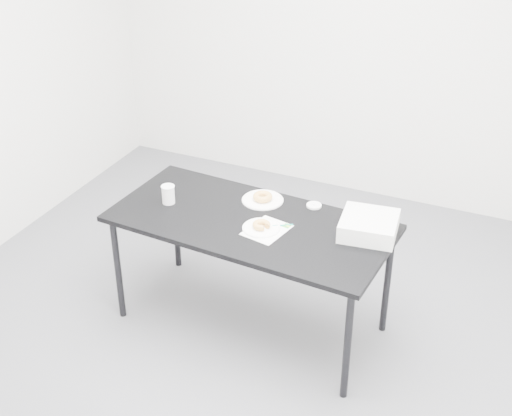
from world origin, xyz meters
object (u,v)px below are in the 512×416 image
at_px(bakery_box, 369,226).
at_px(coffee_cup, 168,194).
at_px(table, 250,229).
at_px(plate_far, 263,200).
at_px(scorecard, 267,230).
at_px(plate_near, 261,228).
at_px(donut_near, 261,225).
at_px(pen, 283,225).
at_px(donut_far, 263,197).

bearing_deg(bakery_box, coffee_cup, -179.99).
relative_size(table, plate_far, 6.64).
bearing_deg(table, bakery_box, 16.12).
relative_size(plate_far, coffee_cup, 2.20).
height_order(scorecard, coffee_cup, coffee_cup).
xyz_separation_m(plate_near, donut_near, (0.00, 0.00, 0.02)).
bearing_deg(plate_near, pen, 36.94).
distance_m(table, coffee_cup, 0.54).
bearing_deg(pen, coffee_cup, 150.52).
bearing_deg(donut_far, plate_near, -67.59).
bearing_deg(bakery_box, donut_far, 164.23).
height_order(pen, donut_far, donut_far).
distance_m(table, plate_far, 0.25).
xyz_separation_m(donut_near, plate_far, (-0.12, 0.30, -0.02)).
relative_size(pen, donut_near, 1.17).
distance_m(scorecard, plate_far, 0.34).
distance_m(plate_near, coffee_cup, 0.63).
distance_m(donut_near, donut_far, 0.32).
bearing_deg(plate_near, plate_far, 112.41).
bearing_deg(bakery_box, plate_far, 164.23).
distance_m(scorecard, bakery_box, 0.56).
height_order(coffee_cup, bakery_box, coffee_cup).
bearing_deg(table, plate_near, -26.13).
relative_size(pen, plate_near, 0.55).
relative_size(scorecard, donut_near, 2.52).
distance_m(plate_far, coffee_cup, 0.56).
distance_m(scorecard, pen, 0.10).
height_order(plate_far, donut_far, donut_far).
bearing_deg(scorecard, pen, 60.50).
distance_m(table, donut_far, 0.26).
distance_m(donut_near, plate_far, 0.32).
height_order(plate_near, coffee_cup, coffee_cup).
xyz_separation_m(table, bakery_box, (0.65, 0.14, 0.11)).
height_order(plate_near, donut_far, donut_far).
xyz_separation_m(donut_near, bakery_box, (0.56, 0.19, 0.03)).
height_order(donut_far, coffee_cup, coffee_cup).
bearing_deg(donut_far, donut_near, -67.59).
distance_m(pen, bakery_box, 0.48).
bearing_deg(donut_far, plate_far, 0.00).
bearing_deg(pen, table, 154.53).
bearing_deg(donut_near, coffee_cup, 175.80).
relative_size(plate_near, coffee_cup, 1.89).
xyz_separation_m(pen, donut_far, (-0.22, 0.22, 0.02)).
xyz_separation_m(scorecard, plate_far, (-0.16, 0.30, 0.00)).
xyz_separation_m(table, donut_near, (0.09, -0.05, 0.08)).
bearing_deg(plate_near, bakery_box, 19.14).
relative_size(donut_far, coffee_cup, 1.03).
distance_m(pen, donut_far, 0.32).
bearing_deg(plate_far, pen, -45.30).
distance_m(scorecard, plate_near, 0.03).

